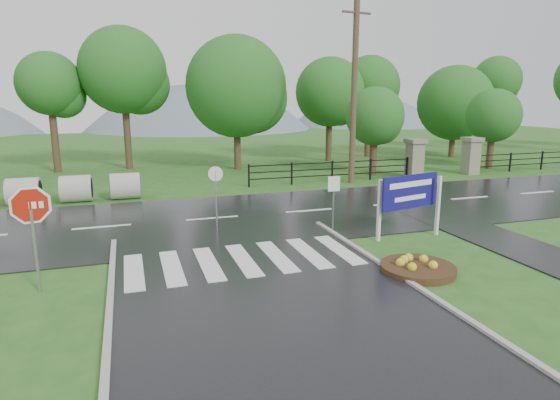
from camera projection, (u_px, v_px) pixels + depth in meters
name	position (u px, v px, depth m)	size (l,w,h in m)	color
ground	(307.00, 349.00, 8.73)	(120.00, 120.00, 0.00)	#2A5D1F
main_road	(212.00, 219.00, 18.01)	(90.00, 8.00, 0.04)	black
walkway	(508.00, 243.00, 15.03)	(2.20, 11.00, 0.04)	#232326
crosswalk	(243.00, 260.00, 13.36)	(6.50, 2.80, 0.02)	silver
pillar_west	(415.00, 157.00, 27.29)	(1.00, 1.00, 2.24)	gray
pillar_east	(471.00, 155.00, 28.51)	(1.00, 1.00, 2.24)	gray
fence_west	(332.00, 169.00, 25.79)	(9.58, 0.08, 1.20)	black
hills	(176.00, 229.00, 73.45)	(102.00, 48.00, 48.00)	slate
treeline	(190.00, 168.00, 31.31)	(83.20, 5.20, 10.00)	#1D5C1C
stop_sign	(31.00, 215.00, 10.90)	(1.21, 0.23, 2.76)	#939399
estate_billboard	(410.00, 195.00, 15.32)	(2.39, 0.64, 2.14)	silver
flower_bed	(418.00, 267.00, 12.53)	(1.99, 1.99, 0.40)	#332111
reg_sign_small	(334.00, 192.00, 16.23)	(0.43, 0.07, 1.94)	#939399
reg_sign_round	(216.00, 190.00, 16.45)	(0.50, 0.20, 2.25)	#939399
utility_pole_east	(354.00, 92.00, 24.71)	(1.70, 0.32, 9.59)	#473523
entrance_tree_left	(375.00, 117.00, 27.61)	(3.45, 3.45, 5.24)	#3D2B1C
entrance_tree_right	(493.00, 116.00, 30.26)	(3.44, 3.44, 5.17)	#3D2B1C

